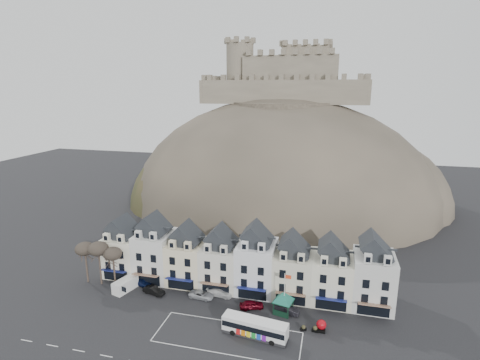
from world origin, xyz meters
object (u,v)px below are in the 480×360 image
Objects in this scene: car_white at (220,292)px; car_maroon at (252,305)px; bus_shelter at (284,297)px; red_buoy at (321,325)px; car_silver at (201,295)px; car_navy at (142,282)px; car_black at (154,291)px; white_van at (125,285)px; car_charcoal at (287,310)px; bus at (255,327)px; flagpole at (285,291)px.

car_white is 1.15× the size of car_maroon.
car_maroon is at bearing -167.28° from bus_shelter.
car_silver is (-21.27, 4.34, -0.34)m from red_buoy.
car_white is at bearing -74.56° from car_navy.
car_black is at bearing 68.15° from car_maroon.
white_van is at bearing 104.82° from car_black.
white_van is 30.11m from car_charcoal.
car_navy is at bearing 92.25° from car_charcoal.
bus reaches higher than car_white.
red_buoy is 21.71m from car_silver.
car_black is at bearing 105.89° from car_white.
car_navy is 0.95× the size of car_charcoal.
bus is at bearing -102.74° from bus_shelter.
car_black is (3.67, -2.25, 0.00)m from car_navy.
car_black is 0.98× the size of car_charcoal.
white_van is 14.69m from car_silver.
bus is 2.54× the size of car_navy.
car_navy reaches higher than car_silver.
car_silver is at bearing 121.68° from car_white.
bus is 8.06m from flagpole.
white_van is at bearing 68.50° from car_maroon.
red_buoy is 0.40× the size of car_white.
white_van reaches higher than car_navy.
bus is 14.09m from car_silver.
car_navy is 15.51m from car_white.
bus is 7.41m from car_maroon.
car_silver is at bearing 174.76° from flagpole.
flagpole is 13.03m from car_white.
bus_shelter is 12.42m from car_white.
bus_shelter reaches higher than car_silver.
car_charcoal is at bearing -111.50° from car_maroon.
car_charcoal is at bearing 150.01° from red_buoy.
red_buoy is at bearing 28.66° from bus.
car_navy is at bearing 62.39° from car_maroon.
car_maroon is at bearing 164.14° from red_buoy.
car_navy is (-27.45, 2.36, -2.34)m from bus_shelter.
bus_shelter reaches higher than white_van.
bus_shelter is at bearing 152.27° from red_buoy.
bus_shelter reaches higher than car_charcoal.
bus_shelter reaches higher than red_buoy.
red_buoy reaches higher than car_white.
car_white is (11.84, 2.39, -0.01)m from car_black.
car_black is at bearing -167.55° from bus_shelter.
red_buoy is 12.27m from car_maroon.
bus_shelter is at bearing -97.34° from car_white.
red_buoy is at bearing -82.84° from car_black.
flagpole is 1.78× the size of car_black.
bus is 5.44× the size of red_buoy.
car_black is at bearing 96.79° from car_charcoal.
white_van is (-26.17, 7.07, -0.47)m from bus.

